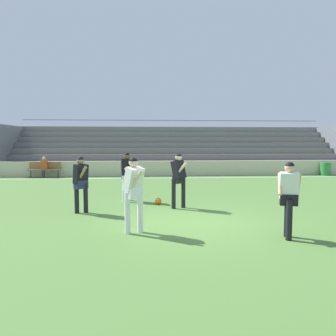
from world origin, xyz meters
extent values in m
plane|color=#517A38|center=(0.00, 0.00, 0.00)|extent=(160.00, 160.00, 0.00)
cube|color=white|center=(0.00, 10.39, 0.00)|extent=(44.00, 0.12, 0.01)
cube|color=beige|center=(0.00, 11.66, 0.45)|extent=(48.00, 0.16, 0.90)
cube|color=#897051|center=(1.11, 12.57, 0.40)|extent=(22.68, 0.36, 0.08)
cube|color=slate|center=(1.11, 12.37, 0.20)|extent=(22.68, 0.04, 0.40)
cube|color=#897051|center=(1.11, 13.20, 0.79)|extent=(22.68, 0.36, 0.08)
cube|color=slate|center=(1.11, 13.00, 0.59)|extent=(22.68, 0.04, 0.40)
cube|color=#897051|center=(1.11, 13.82, 1.19)|extent=(22.68, 0.36, 0.08)
cube|color=slate|center=(1.11, 13.62, 0.99)|extent=(22.68, 0.04, 0.40)
cube|color=#897051|center=(1.11, 14.44, 1.58)|extent=(22.68, 0.36, 0.08)
cube|color=slate|center=(1.11, 14.24, 1.38)|extent=(22.68, 0.04, 0.40)
cube|color=#897051|center=(1.11, 15.06, 1.98)|extent=(22.68, 0.36, 0.08)
cube|color=slate|center=(1.11, 14.86, 1.78)|extent=(22.68, 0.04, 0.40)
cube|color=#897051|center=(1.11, 15.68, 2.37)|extent=(22.68, 0.36, 0.08)
cube|color=slate|center=(1.11, 15.48, 2.17)|extent=(22.68, 0.04, 0.40)
cube|color=#897051|center=(1.11, 16.30, 2.77)|extent=(22.68, 0.36, 0.08)
cube|color=slate|center=(1.11, 16.10, 2.57)|extent=(22.68, 0.04, 0.40)
cube|color=#897051|center=(1.11, 16.93, 3.16)|extent=(22.68, 0.36, 0.08)
cube|color=slate|center=(1.11, 16.73, 2.97)|extent=(22.68, 0.04, 0.40)
cube|color=slate|center=(-10.12, 14.75, 1.58)|extent=(0.20, 4.71, 3.16)
cube|color=slate|center=(12.35, 14.75, 1.58)|extent=(0.20, 4.71, 3.16)
cylinder|color=slate|center=(1.11, 17.18, 3.71)|extent=(22.68, 0.06, 0.06)
cube|color=olive|center=(-7.00, 11.24, 0.45)|extent=(1.80, 0.40, 0.06)
cube|color=olive|center=(-7.00, 11.42, 0.70)|extent=(1.80, 0.05, 0.40)
cylinder|color=#47474C|center=(-7.78, 11.24, 0.23)|extent=(0.07, 0.07, 0.45)
cylinder|color=#47474C|center=(-6.22, 11.24, 0.23)|extent=(0.07, 0.07, 0.45)
cylinder|color=#2D7F3D|center=(9.98, 11.22, 0.40)|extent=(0.60, 0.60, 0.80)
cylinder|color=#2D2D38|center=(-7.00, 11.02, 0.23)|extent=(0.16, 0.16, 0.45)
cube|color=#B24C23|center=(-7.00, 11.24, 0.74)|extent=(0.36, 0.24, 0.52)
sphere|color=#D6A884|center=(-7.00, 11.24, 1.10)|extent=(0.21, 0.21, 0.21)
cylinder|color=white|center=(-1.91, 3.00, 0.46)|extent=(0.13, 0.13, 0.91)
cylinder|color=white|center=(-1.71, 3.22, 0.46)|extent=(0.13, 0.13, 0.91)
cube|color=#232847|center=(-1.81, 3.11, 0.89)|extent=(0.40, 0.29, 0.24)
cube|color=black|center=(-1.81, 3.11, 1.19)|extent=(0.44, 0.38, 0.59)
cylinder|color=brown|center=(-1.97, 3.23, 1.23)|extent=(0.13, 0.26, 0.51)
cylinder|color=brown|center=(-1.65, 2.99, 1.23)|extent=(0.13, 0.26, 0.51)
sphere|color=brown|center=(-1.81, 3.11, 1.58)|extent=(0.21, 0.21, 0.21)
sphere|color=black|center=(-1.81, 3.11, 1.60)|extent=(0.20, 0.20, 0.20)
cylinder|color=black|center=(-0.31, 1.70, 0.46)|extent=(0.13, 0.13, 0.93)
cylinder|color=black|center=(0.01, 1.82, 0.46)|extent=(0.13, 0.13, 0.93)
cube|color=black|center=(-0.15, 1.76, 0.91)|extent=(0.41, 0.41, 0.24)
cube|color=black|center=(-0.15, 1.76, 1.21)|extent=(0.52, 0.52, 0.60)
cylinder|color=beige|center=(-0.21, 1.96, 1.25)|extent=(0.34, 0.36, 0.42)
cylinder|color=beige|center=(-0.09, 1.56, 1.25)|extent=(0.34, 0.36, 0.42)
sphere|color=beige|center=(-0.15, 1.76, 1.59)|extent=(0.21, 0.21, 0.21)
sphere|color=black|center=(-0.15, 1.76, 1.61)|extent=(0.20, 0.20, 0.20)
cylinder|color=black|center=(1.89, -1.51, 0.43)|extent=(0.13, 0.13, 0.86)
cylinder|color=black|center=(1.82, -1.77, 0.43)|extent=(0.13, 0.13, 0.86)
cube|color=black|center=(1.85, -1.64, 0.84)|extent=(0.41, 0.32, 0.24)
cube|color=white|center=(1.85, -1.64, 1.14)|extent=(0.45, 0.39, 0.58)
cylinder|color=#D6A884|center=(2.05, -1.65, 1.18)|extent=(0.19, 0.37, 0.47)
cylinder|color=#D6A884|center=(1.66, -1.62, 1.18)|extent=(0.19, 0.37, 0.47)
sphere|color=#D6A884|center=(1.85, -1.64, 1.53)|extent=(0.21, 0.21, 0.21)
sphere|color=black|center=(1.85, -1.64, 1.55)|extent=(0.20, 0.20, 0.20)
cylinder|color=black|center=(-2.92, 1.28, 0.43)|extent=(0.13, 0.13, 0.86)
cylinder|color=black|center=(-3.17, 1.24, 0.43)|extent=(0.13, 0.13, 0.86)
cube|color=#232847|center=(-3.04, 1.26, 0.84)|extent=(0.41, 0.41, 0.24)
cube|color=black|center=(-3.04, 1.26, 1.14)|extent=(0.47, 0.47, 0.58)
cylinder|color=#A87A5B|center=(-2.96, 1.08, 1.18)|extent=(0.34, 0.34, 0.43)
cylinder|color=#A87A5B|center=(-3.12, 1.44, 1.18)|extent=(0.34, 0.34, 0.43)
sphere|color=#A87A5B|center=(-3.04, 1.26, 1.53)|extent=(0.21, 0.21, 0.21)
sphere|color=black|center=(-3.04, 1.26, 1.55)|extent=(0.20, 0.20, 0.20)
cylinder|color=white|center=(-1.31, -0.92, 0.47)|extent=(0.13, 0.13, 0.94)
cylinder|color=white|center=(-1.59, -1.02, 0.47)|extent=(0.13, 0.13, 0.94)
cube|color=white|center=(-1.45, -0.97, 0.92)|extent=(0.42, 0.40, 0.24)
cube|color=white|center=(-1.45, -0.97, 1.22)|extent=(0.53, 0.53, 0.60)
cylinder|color=beige|center=(-1.38, -1.15, 1.26)|extent=(0.32, 0.35, 0.45)
cylinder|color=beige|center=(-1.53, -0.78, 1.26)|extent=(0.32, 0.35, 0.45)
sphere|color=beige|center=(-1.45, -0.97, 1.60)|extent=(0.21, 0.21, 0.21)
sphere|color=black|center=(-1.45, -0.97, 1.63)|extent=(0.20, 0.20, 0.20)
sphere|color=orange|center=(-0.75, 2.43, 0.11)|extent=(0.22, 0.22, 0.22)
camera|label=1|loc=(-1.22, -8.39, 2.07)|focal=35.37mm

